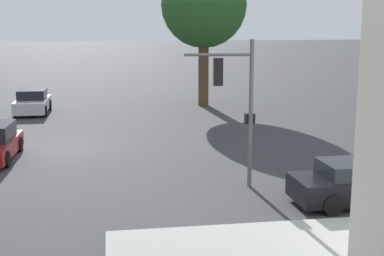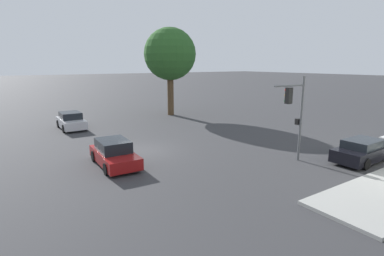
{
  "view_description": "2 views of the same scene",
  "coord_description": "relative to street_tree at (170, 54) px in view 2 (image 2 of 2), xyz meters",
  "views": [
    {
      "loc": [
        23.78,
        2.36,
        5.46
      ],
      "look_at": [
        3.27,
        5.57,
        1.38
      ],
      "focal_mm": 50.0,
      "sensor_mm": 36.0,
      "label": 1
    },
    {
      "loc": [
        17.54,
        -7.73,
        5.65
      ],
      "look_at": [
        0.2,
        3.76,
        1.16
      ],
      "focal_mm": 28.0,
      "sensor_mm": 36.0,
      "label": 2
    }
  ],
  "objects": [
    {
      "name": "ground_plane",
      "position": [
        11.49,
        -8.65,
        -6.61
      ],
      "size": [
        300.0,
        300.0,
        0.0
      ],
      "primitive_type": "plane",
      "color": "#333335"
    },
    {
      "name": "street_tree",
      "position": [
        0.0,
        0.0,
        0.0
      ],
      "size": [
        5.62,
        5.62,
        9.47
      ],
      "color": "#4C3823",
      "rests_on": "ground_plane"
    },
    {
      "name": "traffic_signal",
      "position": [
        18.19,
        -2.2,
        -3.4
      ],
      "size": [
        0.48,
        2.41,
        4.96
      ],
      "rotation": [
        0.0,
        0.0,
        3.06
      ],
      "color": "#515456",
      "rests_on": "ground_plane"
    },
    {
      "name": "crossing_car_0",
      "position": [
        13.06,
        -11.09,
        -5.93
      ],
      "size": [
        4.26,
        2.01,
        1.44
      ],
      "rotation": [
        0.0,
        0.0,
        -0.03
      ],
      "color": "maroon",
      "rests_on": "ground_plane"
    },
    {
      "name": "crossing_car_1",
      "position": [
        1.59,
        -10.97,
        -5.91
      ],
      "size": [
        4.05,
        1.95,
        1.47
      ],
      "rotation": [
        0.0,
        0.0,
        -0.0
      ],
      "color": "#B7B7BC",
      "rests_on": "ground_plane"
    },
    {
      "name": "parked_car_0",
      "position": [
        20.54,
        1.28,
        -5.96
      ],
      "size": [
        1.94,
        4.39,
        1.35
      ],
      "rotation": [
        0.0,
        0.0,
        1.6
      ],
      "color": "black",
      "rests_on": "ground_plane"
    }
  ]
}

